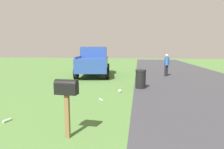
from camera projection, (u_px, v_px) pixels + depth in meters
mailbox at (67, 92)px, 3.93m from camera, size 0.24×0.49×1.29m
pickup_truck at (94, 60)px, 13.65m from camera, size 5.12×2.83×2.09m
trash_bin at (141, 79)px, 9.15m from camera, size 0.52×0.52×0.92m
pedestrian at (167, 63)px, 13.18m from camera, size 0.30×0.52×1.58m
litter_bag_midfield_b at (120, 91)px, 8.30m from camera, size 0.14×0.14×0.14m
litter_bottle_far_scatter at (101, 100)px, 6.96m from camera, size 0.22×0.19×0.07m
litter_bottle_by_mailbox at (7, 120)px, 4.95m from camera, size 0.23×0.12×0.07m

